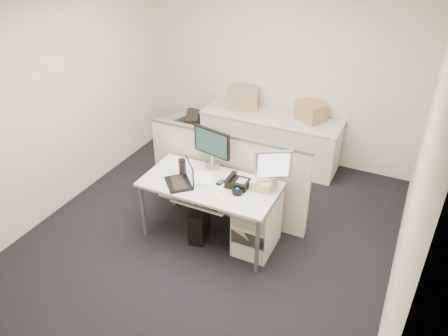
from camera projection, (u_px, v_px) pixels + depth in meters
The scene contains 28 objects.
floor at pixel (211, 235), 5.15m from camera, with size 4.00×4.50×0.01m, color black.
wall_back at pixel (282, 68), 6.18m from camera, with size 4.00×0.02×2.70m, color beige.
wall_front at pixel (43, 279), 2.71m from camera, with size 4.00×0.02×2.70m, color beige.
wall_left at pixel (59, 100), 5.18m from camera, with size 0.02×4.50×2.70m, color beige.
wall_right at pixel (418, 178), 3.71m from camera, with size 0.02×4.50×2.70m, color beige.
desk at pixel (210, 188), 4.80m from camera, with size 1.50×0.75×0.73m.
keyboard_tray at pixel (203, 200), 4.69m from camera, with size 0.62×0.32×0.02m, color silver.
drawer_pedestal at pixel (257, 223), 4.81m from camera, with size 0.40×0.55×0.65m, color beige.
cubicle_partition at pixel (227, 177), 5.20m from camera, with size 2.00×0.06×1.10m, color beige.
back_counter at pixel (270, 140), 6.45m from camera, with size 2.00×0.60×0.72m, color beige.
monitor_main at pixel (212, 149), 4.94m from camera, with size 0.48×0.19×0.48m, color black.
monitor_small at pixel (273, 171), 4.55m from camera, with size 0.37×0.19×0.46m, color #B7B7BC.
laptop at pixel (178, 174), 4.69m from camera, with size 0.34×0.25×0.25m, color black.
trackball at pixel (237, 192), 4.59m from camera, with size 0.12×0.12×0.05m, color black.
desk_phone at pixel (238, 183), 4.70m from camera, with size 0.24×0.20×0.08m, color black.
paper_stack at pixel (202, 178), 4.85m from camera, with size 0.20×0.26×0.01m, color white.
sticky_pad at pixel (217, 195), 4.56m from camera, with size 0.07×0.07×0.01m, color #F5FF17.
travel_mug at pixel (183, 168), 4.86m from camera, with size 0.09×0.09×0.18m, color black.
banana at pixel (237, 183), 4.73m from camera, with size 0.18×0.04×0.04m, color yellow.
cellphone at pixel (220, 183), 4.77m from camera, with size 0.06×0.11×0.01m, color black.
manila_folders at pixel (264, 182), 4.69m from camera, with size 0.22×0.29×0.11m, color #E4CF82.
keyboard at pixel (205, 201), 4.62m from camera, with size 0.40×0.14×0.02m, color black.
pc_tower_desk at pixel (200, 221), 5.05m from camera, with size 0.17×0.42×0.39m, color black.
pc_tower_spare_dark at pixel (193, 127), 7.09m from camera, with size 0.20×0.50×0.47m, color black.
pc_tower_spare_silver at pixel (176, 129), 7.07m from camera, with size 0.19×0.48×0.44m, color #B7B7BC.
cardboard_box_left at pixel (244, 98), 6.45m from camera, with size 0.44×0.33×0.33m, color tan.
cardboard_box_right at pixel (311, 112), 6.09m from camera, with size 0.39×0.30×0.28m, color tan.
red_binder at pixel (239, 99), 6.46m from camera, with size 0.07×0.32×0.30m, color #A91C04.
Camera 1 is at (1.86, -3.54, 3.34)m, focal length 35.00 mm.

